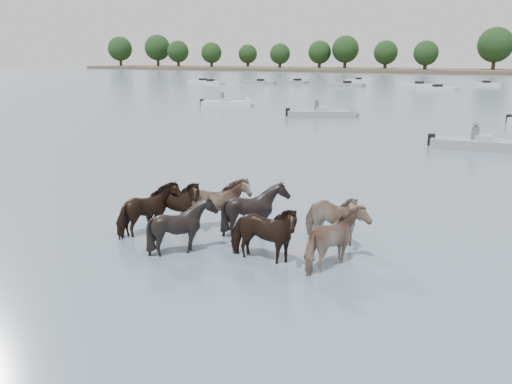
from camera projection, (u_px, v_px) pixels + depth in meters
The scene contains 7 objects.
ground at pixel (200, 264), 11.92m from camera, with size 400.00×400.00×0.00m, color slate.
shoreline at pixel (297, 69), 171.48m from camera, with size 160.00×30.00×1.00m, color #4C4233.
pony_herd at pixel (235, 219), 13.11m from camera, with size 6.63×3.61×1.57m.
motorboat_a at pixel (331, 114), 40.75m from camera, with size 5.71×4.02×1.92m.
motorboat_b at pixel (499, 146), 26.24m from camera, with size 5.64×2.28×1.92m.
motorboat_f at pixel (234, 104), 49.49m from camera, with size 5.20×3.76×1.92m.
treeline at pixel (288, 50), 169.82m from camera, with size 149.61×22.40×12.29m.
Camera 1 is at (6.67, -9.01, 4.54)m, focal length 37.11 mm.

